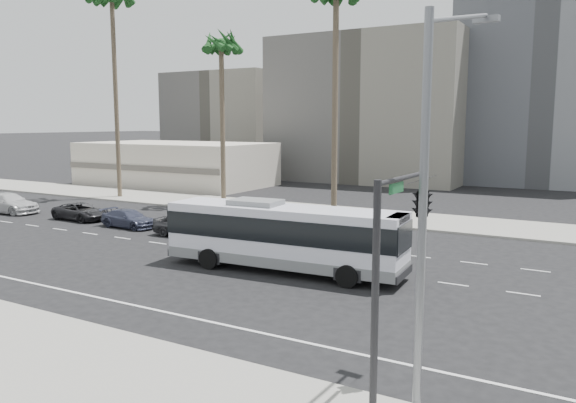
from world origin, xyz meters
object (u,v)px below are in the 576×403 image
Objects in this scene: streetlight_corner at (432,182)px; palm_mid at (221,48)px; car_a at (187,225)px; car_b at (129,219)px; car_c at (81,212)px; city_bus at (283,235)px; traffic_signal at (418,208)px; palm_far at (112,1)px; car_d at (8,203)px.

palm_mid is (-26.19, 26.99, 7.81)m from streetlight_corner.
car_a is 19.19m from palm_mid.
car_c is at bearing 87.64° from car_b.
car_a is 0.44× the size of streetlight_corner.
traffic_signal is (9.48, -9.12, 3.26)m from city_bus.
palm_far is (-11.86, -1.04, 4.95)m from palm_mid.
streetlight_corner reaches higher than car_a.
palm_far reaches higher than traffic_signal.
palm_mid is 12.89m from palm_far.
car_a is at bearing -95.77° from car_d.
streetlight_corner is (38.92, -14.65, 5.13)m from car_d.
car_a is 5.67m from car_b.
palm_far reaches higher than car_b.
car_d is at bearing 93.04° from car_b.
traffic_signal is at bearing -127.73° from car_a.
palm_far is (-27.97, 15.92, 16.85)m from city_bus.
car_d is (-13.40, -0.14, 0.16)m from car_b.
palm_far is (-18.19, 11.63, 17.90)m from car_a.
car_a is at bearing -92.14° from car_b.
traffic_signal is (24.91, -13.86, 4.46)m from car_b.
city_bus reaches higher than car_b.
traffic_signal is 0.30× the size of palm_far.
city_bus is 14.80m from streetlight_corner.
streetlight_corner is at bearing -34.30° from palm_far.
car_a is 0.83× the size of car_d.
car_d is (-7.90, -0.60, 0.16)m from car_c.
streetlight_corner is at bearing -114.27° from car_c.
car_c reaches higher than car_b.
city_bus is 21.61m from car_c.
palm_mid is at bearing -20.45° from car_c.
streetlight_corner is 1.71× the size of traffic_signal.
car_b is at bearing 152.09° from traffic_signal.
car_b is at bearing 159.40° from city_bus.
city_bus is 29.22m from car_d.
palm_mid reaches higher than car_b.
traffic_signal is (38.31, -13.73, 4.29)m from car_d.
city_bus reaches higher than car_a.
car_c is (-11.15, 0.92, -0.14)m from car_a.
car_c is 22.13m from palm_far.
car_b is 0.42× the size of streetlight_corner.
car_d is at bearing 163.75° from streetlight_corner.
palm_mid is at bearing 130.02° from city_bus.
car_d reaches higher than car_a.
palm_mid is at bearing 4.99° from palm_far.
car_d is 0.53× the size of streetlight_corner.
car_d is at bearing -135.87° from palm_mid.
traffic_signal is at bearing 127.87° from streetlight_corner.
car_d is 41.90m from streetlight_corner.
car_d is at bearing 167.42° from city_bus.
streetlight_corner reaches higher than city_bus.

